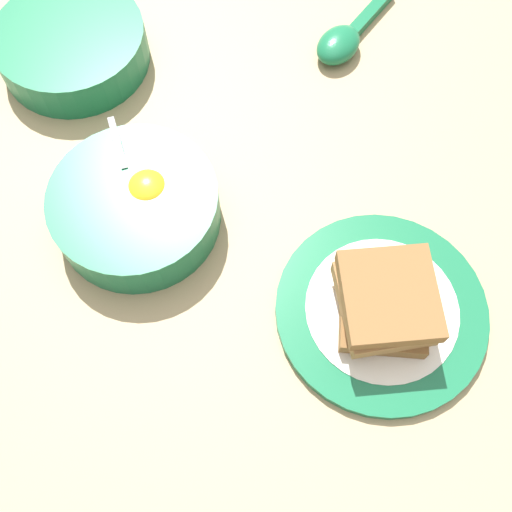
# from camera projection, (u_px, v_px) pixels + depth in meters

# --- Properties ---
(ground_plane) EXTENTS (3.00, 3.00, 0.00)m
(ground_plane) POSITION_uv_depth(u_px,v_px,m) (248.00, 120.00, 0.71)
(ground_plane) COLOR tan
(egg_bowl) EXTENTS (0.18, 0.18, 0.08)m
(egg_bowl) POSITION_uv_depth(u_px,v_px,m) (136.00, 207.00, 0.64)
(egg_bowl) COLOR #196B42
(egg_bowl) RESTS_ON ground_plane
(toast_plate) EXTENTS (0.22, 0.22, 0.01)m
(toast_plate) POSITION_uv_depth(u_px,v_px,m) (381.00, 310.00, 0.61)
(toast_plate) COLOR #196B42
(toast_plate) RESTS_ON ground_plane
(toast_sandwich) EXTENTS (0.12, 0.13, 0.05)m
(toast_sandwich) POSITION_uv_depth(u_px,v_px,m) (385.00, 302.00, 0.58)
(toast_sandwich) COLOR brown
(toast_sandwich) RESTS_ON toast_plate
(soup_spoon) EXTENTS (0.07, 0.16, 0.03)m
(soup_spoon) POSITION_uv_depth(u_px,v_px,m) (344.00, 39.00, 0.75)
(soup_spoon) COLOR #196B42
(soup_spoon) RESTS_ON ground_plane
(congee_bowl) EXTENTS (0.18, 0.18, 0.05)m
(congee_bowl) POSITION_uv_depth(u_px,v_px,m) (72.00, 45.00, 0.73)
(congee_bowl) COLOR #196B42
(congee_bowl) RESTS_ON ground_plane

